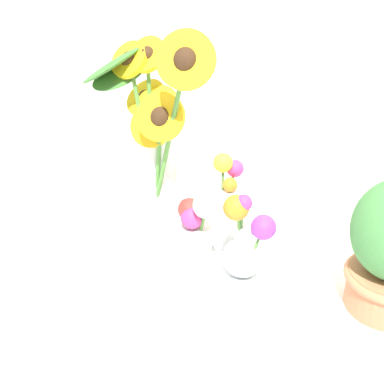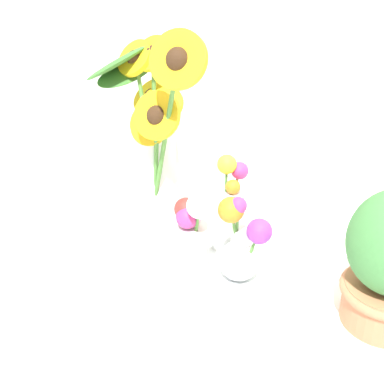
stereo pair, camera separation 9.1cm
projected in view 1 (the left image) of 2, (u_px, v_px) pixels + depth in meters
name	position (u px, v px, depth m)	size (l,w,h in m)	color
ground_plane	(150.00, 290.00, 0.90)	(6.00, 6.00, 0.00)	white
serving_tray	(192.00, 259.00, 0.97)	(0.41, 0.41, 0.02)	silver
mason_jar_sunflowers	(152.00, 165.00, 0.90)	(0.27, 0.19, 0.43)	silver
vase_small_center	(194.00, 233.00, 0.88)	(0.09, 0.07, 0.17)	white
vase_bulb_right	(245.00, 243.00, 0.88)	(0.09, 0.08, 0.16)	white
vase_small_back	(225.00, 208.00, 0.98)	(0.06, 0.08, 0.17)	white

